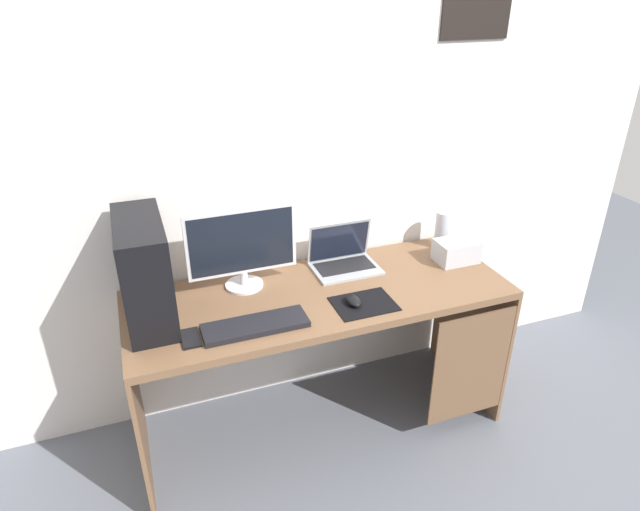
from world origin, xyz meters
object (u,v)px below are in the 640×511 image
Objects in this scene: pc_tower at (145,271)px; projector at (456,251)px; cell_phone at (190,338)px; keyboard at (255,325)px; monitor at (242,247)px; speaker at (443,230)px; mouse_left at (353,301)px; laptop at (343,259)px.

pc_tower is 1.45m from projector.
pc_tower reaches higher than cell_phone.
monitor is at bearing 83.89° from keyboard.
speaker is at bearing 15.31° from cell_phone.
speaker is 1.39m from cell_phone.
mouse_left is at bearing -162.49° from projector.
speaker reaches higher than cell_phone.
projector is at bearing 11.65° from keyboard.
mouse_left is 0.74× the size of cell_phone.
pc_tower is 0.49m from keyboard.
projector is at bearing 17.51° from mouse_left.
projector reaches higher than keyboard.
speaker reaches higher than keyboard.
laptop reaches higher than projector.
monitor is at bearing 13.42° from pc_tower.
keyboard is (-1.06, -0.22, -0.04)m from projector.
monitor is 2.42× the size of projector.
laptop is at bearing 23.53° from cell_phone.
cell_phone is at bearing -156.47° from laptop.
mouse_left is (0.81, -0.21, -0.19)m from pc_tower.
cell_phone is (-0.25, 0.01, -0.01)m from keyboard.
pc_tower is at bearing -172.46° from laptop.
projector is at bearing -97.13° from speaker.
speaker is 0.17m from projector.
cell_phone is (-1.32, -0.21, -0.05)m from projector.
laptop reaches higher than keyboard.
laptop is (0.49, 0.02, -0.15)m from monitor.
speaker is 1.15m from keyboard.
keyboard is 0.25m from cell_phone.
laptop is 0.34m from mouse_left.
cell_phone is at bearing 177.05° from keyboard.
keyboard is at bearing -146.13° from laptop.
keyboard is 4.38× the size of mouse_left.
speaker is (0.56, 0.03, 0.05)m from laptop.
projector is (-0.02, -0.16, -0.04)m from speaker.
projector is at bearing 8.90° from cell_phone.
laptop reaches higher than cell_phone.
pc_tower is 3.54× the size of cell_phone.
monitor is 3.72× the size of cell_phone.
speaker reaches higher than projector.
speaker is (1.05, 0.05, -0.10)m from monitor.
monitor is at bearing 47.70° from cell_phone.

